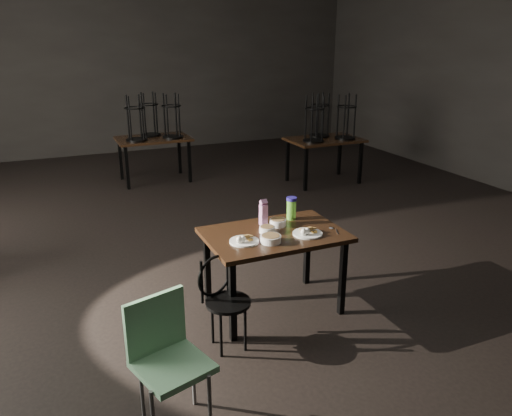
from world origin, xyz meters
name	(u,v)px	position (x,y,z in m)	size (l,w,h in m)	color
room	(222,40)	(-0.06, 0.01, 2.33)	(12.00, 12.04, 3.22)	black
main_table	(274,241)	(-0.04, -1.18, 0.67)	(1.20, 0.80, 0.75)	black
plate_left	(244,240)	(-0.37, -1.27, 0.77)	(0.25, 0.25, 0.08)	white
plate_right	(308,232)	(0.20, -1.34, 0.77)	(0.26, 0.26, 0.08)	white
bowl_near	(267,229)	(-0.10, -1.15, 0.78)	(0.14, 0.14, 0.05)	white
bowl_far	(278,222)	(0.06, -1.04, 0.78)	(0.15, 0.15, 0.06)	white
bowl_big	(271,239)	(-0.17, -1.36, 0.78)	(0.17, 0.17, 0.06)	white
juice_carton	(263,213)	(-0.05, -0.97, 0.86)	(0.06, 0.06, 0.24)	#8F1A72
water_bottle	(291,208)	(0.25, -0.94, 0.86)	(0.12, 0.12, 0.21)	#6ED23D
spoon	(332,228)	(0.47, -1.31, 0.75)	(0.06, 0.19, 0.01)	silver
bentwood_chair	(223,295)	(-0.65, -1.52, 0.45)	(0.40, 0.39, 0.75)	black
school_chair	(166,353)	(-1.27, -2.21, 0.53)	(0.51, 0.51, 0.88)	#7CC189
bg_table_right	(325,137)	(2.53, 2.24, 0.78)	(1.20, 0.80, 1.48)	black
bg_table_far	(153,136)	(-0.07, 3.46, 0.78)	(1.20, 0.80, 1.48)	black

